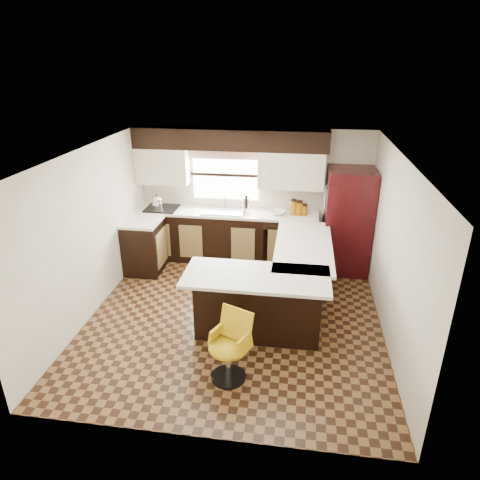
% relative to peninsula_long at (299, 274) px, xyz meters
% --- Properties ---
extents(floor, '(4.40, 4.40, 0.00)m').
position_rel_peninsula_long_xyz_m(floor, '(-0.90, -0.62, -0.45)').
color(floor, '#49301A').
rests_on(floor, ground).
extents(ceiling, '(4.40, 4.40, 0.00)m').
position_rel_peninsula_long_xyz_m(ceiling, '(-0.90, -0.62, 1.95)').
color(ceiling, silver).
rests_on(ceiling, wall_back).
extents(wall_back, '(4.40, 0.00, 4.40)m').
position_rel_peninsula_long_xyz_m(wall_back, '(-0.90, 1.58, 0.75)').
color(wall_back, beige).
rests_on(wall_back, floor).
extents(wall_front, '(4.40, 0.00, 4.40)m').
position_rel_peninsula_long_xyz_m(wall_front, '(-0.90, -2.83, 0.75)').
color(wall_front, beige).
rests_on(wall_front, floor).
extents(wall_left, '(0.00, 4.40, 4.40)m').
position_rel_peninsula_long_xyz_m(wall_left, '(-3.00, -0.62, 0.75)').
color(wall_left, beige).
rests_on(wall_left, floor).
extents(wall_right, '(0.00, 4.40, 4.40)m').
position_rel_peninsula_long_xyz_m(wall_right, '(1.20, -0.62, 0.75)').
color(wall_right, beige).
rests_on(wall_right, floor).
extents(base_cab_back, '(3.30, 0.60, 0.90)m').
position_rel_peninsula_long_xyz_m(base_cab_back, '(-1.35, 1.28, 0.00)').
color(base_cab_back, black).
rests_on(base_cab_back, floor).
extents(base_cab_left, '(0.60, 0.70, 0.90)m').
position_rel_peninsula_long_xyz_m(base_cab_left, '(-2.70, 0.62, 0.00)').
color(base_cab_left, black).
rests_on(base_cab_left, floor).
extents(counter_back, '(3.30, 0.60, 0.04)m').
position_rel_peninsula_long_xyz_m(counter_back, '(-1.35, 1.28, 0.47)').
color(counter_back, silver).
rests_on(counter_back, base_cab_back).
extents(counter_left, '(0.60, 0.70, 0.04)m').
position_rel_peninsula_long_xyz_m(counter_left, '(-2.70, 0.62, 0.47)').
color(counter_left, silver).
rests_on(counter_left, base_cab_left).
extents(soffit, '(3.40, 0.35, 0.36)m').
position_rel_peninsula_long_xyz_m(soffit, '(-1.30, 1.40, 1.77)').
color(soffit, black).
rests_on(soffit, wall_back).
extents(upper_cab_left, '(0.94, 0.35, 0.64)m').
position_rel_peninsula_long_xyz_m(upper_cab_left, '(-2.52, 1.40, 1.27)').
color(upper_cab_left, beige).
rests_on(upper_cab_left, wall_back).
extents(upper_cab_right, '(1.14, 0.35, 0.64)m').
position_rel_peninsula_long_xyz_m(upper_cab_right, '(-0.22, 1.40, 1.27)').
color(upper_cab_right, beige).
rests_on(upper_cab_right, wall_back).
extents(window_pane, '(1.20, 0.02, 0.90)m').
position_rel_peninsula_long_xyz_m(window_pane, '(-1.40, 1.56, 1.10)').
color(window_pane, white).
rests_on(window_pane, wall_back).
extents(valance, '(1.30, 0.06, 0.18)m').
position_rel_peninsula_long_xyz_m(valance, '(-1.40, 1.52, 1.49)').
color(valance, '#D19B93').
rests_on(valance, wall_back).
extents(sink, '(0.75, 0.45, 0.03)m').
position_rel_peninsula_long_xyz_m(sink, '(-1.40, 1.25, 0.51)').
color(sink, '#B2B2B7').
rests_on(sink, counter_back).
extents(dishwasher, '(0.58, 0.03, 0.78)m').
position_rel_peninsula_long_xyz_m(dishwasher, '(-0.35, 0.99, -0.02)').
color(dishwasher, black).
rests_on(dishwasher, floor).
extents(cooktop, '(0.58, 0.50, 0.02)m').
position_rel_peninsula_long_xyz_m(cooktop, '(-2.55, 1.25, 0.51)').
color(cooktop, black).
rests_on(cooktop, counter_back).
extents(peninsula_long, '(0.60, 1.95, 0.90)m').
position_rel_peninsula_long_xyz_m(peninsula_long, '(0.00, 0.00, 0.00)').
color(peninsula_long, black).
rests_on(peninsula_long, floor).
extents(peninsula_return, '(1.65, 0.60, 0.90)m').
position_rel_peninsula_long_xyz_m(peninsula_return, '(-0.53, -0.97, 0.00)').
color(peninsula_return, black).
rests_on(peninsula_return, floor).
extents(counter_pen_long, '(0.84, 1.95, 0.04)m').
position_rel_peninsula_long_xyz_m(counter_pen_long, '(0.05, 0.00, 0.47)').
color(counter_pen_long, silver).
rests_on(counter_pen_long, peninsula_long).
extents(counter_pen_return, '(1.89, 0.84, 0.04)m').
position_rel_peninsula_long_xyz_m(counter_pen_return, '(-0.55, -1.06, 0.47)').
color(counter_pen_return, silver).
rests_on(counter_pen_return, peninsula_return).
extents(refrigerator, '(0.78, 0.75, 1.83)m').
position_rel_peninsula_long_xyz_m(refrigerator, '(0.79, 1.17, 0.46)').
color(refrigerator, black).
rests_on(refrigerator, floor).
extents(bar_chair, '(0.61, 0.61, 0.86)m').
position_rel_peninsula_long_xyz_m(bar_chair, '(-0.77, -1.93, -0.02)').
color(bar_chair, gold).
rests_on(bar_chair, floor).
extents(kettle, '(0.19, 0.19, 0.25)m').
position_rel_peninsula_long_xyz_m(kettle, '(-2.62, 1.26, 0.65)').
color(kettle, silver).
rests_on(kettle, cooktop).
extents(percolator, '(0.13, 0.13, 0.28)m').
position_rel_peninsula_long_xyz_m(percolator, '(-0.99, 1.28, 0.64)').
color(percolator, silver).
rests_on(percolator, counter_back).
extents(mixing_bowl, '(0.34, 0.34, 0.07)m').
position_rel_peninsula_long_xyz_m(mixing_bowl, '(-0.42, 1.28, 0.53)').
color(mixing_bowl, white).
rests_on(mixing_bowl, counter_back).
extents(canister_large, '(0.13, 0.13, 0.25)m').
position_rel_peninsula_long_xyz_m(canister_large, '(-0.15, 1.30, 0.62)').
color(canister_large, '#884F0A').
rests_on(canister_large, counter_back).
extents(canister_med, '(0.14, 0.14, 0.23)m').
position_rel_peninsula_long_xyz_m(canister_med, '(-0.05, 1.30, 0.61)').
color(canister_med, '#884F0A').
rests_on(canister_med, counter_back).
extents(canister_small, '(0.12, 0.12, 0.17)m').
position_rel_peninsula_long_xyz_m(canister_small, '(0.04, 1.30, 0.58)').
color(canister_small, '#884F0A').
rests_on(canister_small, counter_back).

